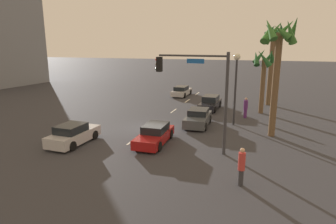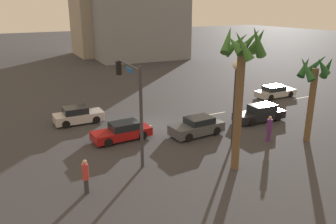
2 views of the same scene
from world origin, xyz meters
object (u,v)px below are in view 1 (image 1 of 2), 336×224
at_px(car_2, 210,103).
at_px(streetlamp, 236,75).
at_px(car_4, 73,135).
at_px(palm_tree_2, 263,67).
at_px(palm_tree_1, 278,49).
at_px(car_0, 155,135).
at_px(pedestrian_1, 246,107).
at_px(car_3, 198,118).
at_px(pedestrian_0, 242,166).
at_px(car_1, 182,91).
at_px(palm_tree_0, 273,48).
at_px(traffic_signal, 201,85).

height_order(car_2, streetlamp, streetlamp).
distance_m(car_4, palm_tree_2, 18.67).
bearing_deg(palm_tree_2, palm_tree_1, 7.02).
bearing_deg(car_0, palm_tree_2, 149.75).
bearing_deg(pedestrian_1, palm_tree_2, 152.46).
relative_size(car_3, pedestrian_0, 2.21).
bearing_deg(car_4, pedestrian_0, 76.93).
xyz_separation_m(car_1, palm_tree_2, (7.26, 10.17, 4.02)).
xyz_separation_m(streetlamp, pedestrian_0, (11.02, 1.42, -3.20)).
xyz_separation_m(car_0, palm_tree_2, (-11.75, 6.85, 4.01)).
height_order(pedestrian_1, palm_tree_0, palm_tree_0).
height_order(streetlamp, palm_tree_2, palm_tree_2).
xyz_separation_m(streetlamp, palm_tree_0, (-9.71, 2.96, 2.14)).
bearing_deg(palm_tree_1, car_0, -60.91).
bearing_deg(car_0, streetlamp, 143.79).
bearing_deg(traffic_signal, car_2, -173.01).
distance_m(car_4, palm_tree_0, 22.98).
bearing_deg(palm_tree_1, pedestrian_1, -155.75).
height_order(car_2, pedestrian_1, pedestrian_1).
height_order(car_4, streetlamp, streetlamp).
xyz_separation_m(traffic_signal, palm_tree_1, (-4.82, 4.47, 2.12)).
bearing_deg(streetlamp, pedestrian_0, 7.35).
relative_size(traffic_signal, streetlamp, 1.05).
relative_size(car_0, streetlamp, 0.74).
distance_m(car_3, traffic_signal, 7.05).
height_order(car_0, palm_tree_0, palm_tree_0).
bearing_deg(car_2, traffic_signal, 6.99).
bearing_deg(palm_tree_0, car_2, -54.50).
bearing_deg(car_3, streetlamp, 110.99).
bearing_deg(palm_tree_0, car_4, -35.75).
bearing_deg(pedestrian_1, palm_tree_0, 162.71).
relative_size(car_3, pedestrian_1, 2.22).
bearing_deg(pedestrian_0, car_2, -165.04).
distance_m(car_3, palm_tree_0, 13.54).
bearing_deg(streetlamp, palm_tree_1, 54.22).
height_order(car_3, palm_tree_1, palm_tree_1).
bearing_deg(palm_tree_1, pedestrian_0, -10.20).
height_order(car_2, palm_tree_2, palm_tree_2).
bearing_deg(car_0, palm_tree_1, 119.09).
distance_m(car_2, car_4, 15.52).
distance_m(streetlamp, palm_tree_2, 5.68).
bearing_deg(car_2, palm_tree_1, 38.13).
distance_m(palm_tree_0, palm_tree_2, 4.85).
bearing_deg(car_0, car_4, -70.61).
relative_size(car_1, pedestrian_1, 2.39).
relative_size(palm_tree_0, palm_tree_2, 1.43).
relative_size(pedestrian_1, palm_tree_2, 0.30).
bearing_deg(traffic_signal, car_3, -166.52).
distance_m(car_4, streetlamp, 13.55).
relative_size(car_3, palm_tree_2, 0.67).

